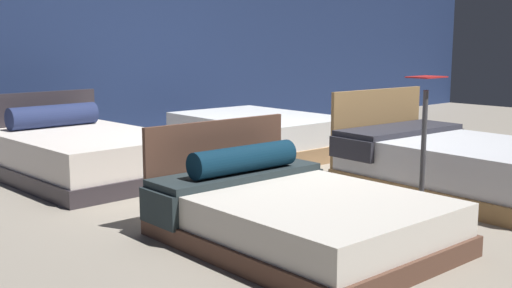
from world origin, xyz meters
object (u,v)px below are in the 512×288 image
Objects in this scene: bed_1 at (458,165)px; bed_3 at (259,134)px; bed_2 at (83,154)px; bed_0 at (294,214)px; price_sign at (423,166)px.

bed_1 is 2.83m from bed_3.
bed_2 is 2.35m from bed_3.
bed_1 is 1.01× the size of bed_2.
bed_2 is at bearing 92.86° from bed_0.
bed_1 is 3.77m from bed_2.
bed_2 is 1.00× the size of bed_3.
bed_1 is 1.18m from price_sign.
bed_3 is 1.89× the size of price_sign.
bed_1 is 1.01× the size of bed_3.
price_sign is (1.09, -0.33, 0.24)m from bed_0.
bed_1 is 1.92× the size of price_sign.
bed_2 is (-0.12, 2.97, 0.05)m from bed_0.
price_sign reaches higher than bed_2.
bed_3 is (2.35, -0.14, -0.01)m from bed_2.
bed_1 is at bearing -89.67° from bed_3.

